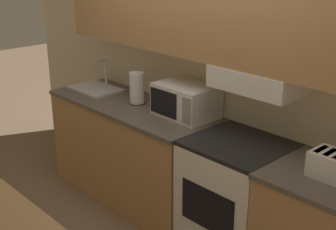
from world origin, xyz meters
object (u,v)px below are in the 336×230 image
(toaster, at_px, (334,165))
(sink_basin, at_px, (95,88))
(microwave, at_px, (186,100))
(paper_towel_roll, at_px, (137,88))
(stove_range, at_px, (236,200))

(toaster, bearing_deg, sink_basin, 179.92)
(microwave, xyz_separation_m, paper_towel_roll, (-0.53, -0.09, 0.01))
(sink_basin, bearing_deg, paper_towel_roll, 3.88)
(stove_range, distance_m, paper_towel_roll, 1.34)
(toaster, xyz_separation_m, sink_basin, (-2.51, 0.00, -0.06))
(stove_range, xyz_separation_m, sink_basin, (-1.78, -0.00, 0.49))
(stove_range, height_order, toaster, toaster)
(microwave, xyz_separation_m, sink_basin, (-1.12, -0.13, -0.12))
(microwave, height_order, toaster, microwave)
(microwave, relative_size, sink_basin, 1.00)
(paper_towel_roll, bearing_deg, microwave, 9.52)
(sink_basin, bearing_deg, microwave, 6.56)
(stove_range, relative_size, paper_towel_roll, 3.29)
(microwave, distance_m, sink_basin, 1.14)
(toaster, bearing_deg, stove_range, 179.39)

